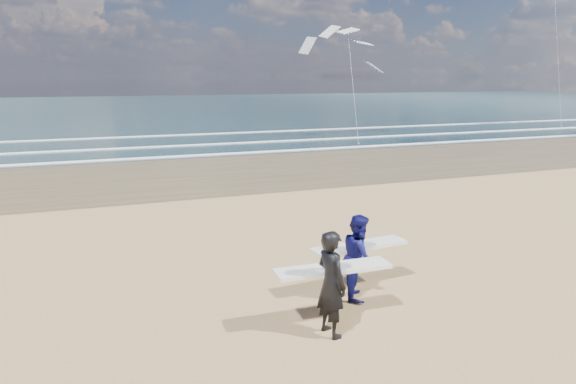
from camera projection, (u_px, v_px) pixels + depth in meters
name	position (u px, v px, depth m)	size (l,w,h in m)	color
wet_sand_strip	(494.00, 152.00, 31.78)	(220.00, 12.00, 0.01)	#4B3F28
ocean	(249.00, 106.00, 81.09)	(220.00, 100.00, 0.02)	#172D32
foam_breakers	(403.00, 134.00, 40.99)	(220.00, 11.70, 0.05)	white
surfer_near	(331.00, 282.00, 9.18)	(2.22, 1.06, 1.96)	black
surfer_far	(359.00, 256.00, 10.76)	(2.24, 1.25, 1.81)	#0D0E4C
kite_1	(351.00, 65.00, 37.06)	(6.75, 4.84, 9.17)	slate
kite_5	(557.00, 31.00, 48.08)	(5.42, 4.70, 16.48)	slate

